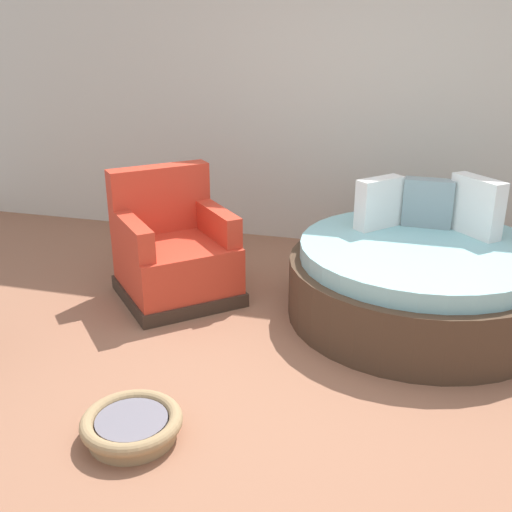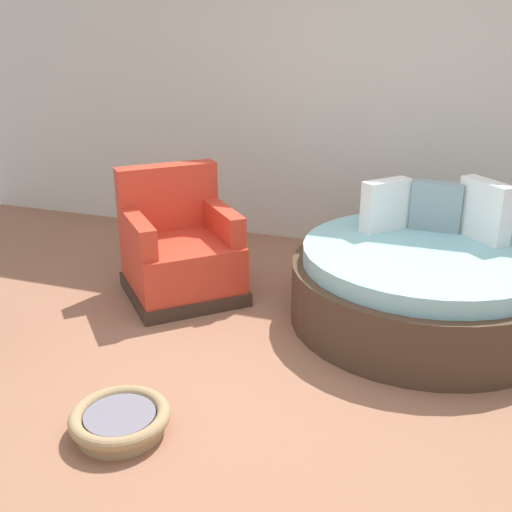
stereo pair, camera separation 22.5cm
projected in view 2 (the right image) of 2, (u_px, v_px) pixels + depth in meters
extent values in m
cube|color=#936047|center=(270.00, 385.00, 3.51)|extent=(8.00, 8.00, 0.02)
cube|color=beige|center=(362.00, 84.00, 5.21)|extent=(8.00, 0.12, 2.88)
cylinder|color=#473323|center=(422.00, 293.00, 4.17)|extent=(1.79, 1.79, 0.42)
cylinder|color=#8CC6CC|center=(426.00, 256.00, 4.07)|extent=(1.65, 1.65, 0.12)
cube|color=white|center=(485.00, 210.00, 4.15)|extent=(0.36, 0.38, 0.41)
cube|color=gray|center=(436.00, 206.00, 4.34)|extent=(0.35, 0.13, 0.35)
cube|color=white|center=(386.00, 205.00, 4.34)|extent=(0.33, 0.35, 0.37)
cube|color=#38281E|center=(183.00, 289.00, 4.62)|extent=(1.13, 1.13, 0.10)
cube|color=red|center=(182.00, 262.00, 4.54)|extent=(1.07, 1.07, 0.34)
cube|color=red|center=(168.00, 197.00, 4.65)|extent=(0.67, 0.63, 0.50)
cube|color=red|center=(137.00, 232.00, 4.32)|extent=(0.55, 0.58, 0.22)
cube|color=red|center=(222.00, 221.00, 4.56)|extent=(0.55, 0.58, 0.22)
cylinder|color=#9E7F56|center=(121.00, 427.00, 3.09)|extent=(0.44, 0.44, 0.06)
torus|color=#9E7F56|center=(120.00, 416.00, 3.06)|extent=(0.51, 0.51, 0.07)
cylinder|color=slate|center=(120.00, 418.00, 3.07)|extent=(0.36, 0.36, 0.05)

